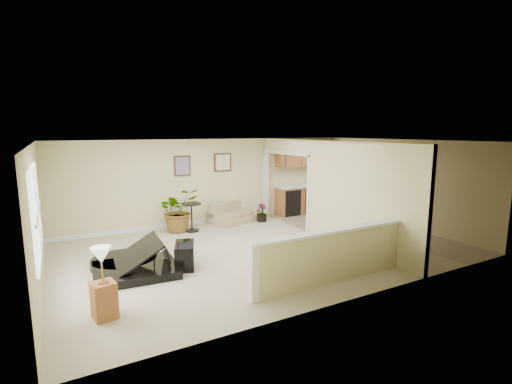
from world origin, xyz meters
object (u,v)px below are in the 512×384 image
piano_bench (185,255)px  accent_table (192,213)px  palm_plant (178,210)px  loveseat (234,212)px  small_plant (262,214)px  lamp_stand (103,288)px  piano (131,242)px

piano_bench → accent_table: accent_table is taller
piano_bench → palm_plant: 2.82m
piano_bench → palm_plant: palm_plant is taller
loveseat → palm_plant: palm_plant is taller
piano_bench → small_plant: bearing=38.1°
accent_table → palm_plant: bearing=151.3°
lamp_stand → piano_bench: bearing=40.4°
small_plant → loveseat: bearing=156.2°
piano_bench → small_plant: small_plant is taller
accent_table → lamp_stand: 4.82m
palm_plant → lamp_stand: (-2.41, -4.15, -0.13)m
lamp_stand → palm_plant: bearing=59.9°
loveseat → lamp_stand: size_ratio=1.53×
piano → loveseat: (3.49, 2.68, -0.30)m
piano → palm_plant: bearing=59.5°
accent_table → piano_bench: bearing=-112.1°
loveseat → piano: bearing=-162.6°
small_plant → palm_plant: bearing=177.1°
loveseat → palm_plant: (-1.78, -0.21, 0.28)m
small_plant → lamp_stand: lamp_stand is taller
piano → lamp_stand: piano is taller
loveseat → palm_plant: 1.82m
accent_table → small_plant: 2.27m
piano → small_plant: (4.27, 2.33, -0.37)m
accent_table → palm_plant: 0.37m
loveseat → accent_table: (-1.47, -0.39, 0.20)m
piano_bench → lamp_stand: 2.24m
small_plant → lamp_stand: (-4.98, -4.02, 0.23)m
palm_plant → lamp_stand: bearing=-120.1°
piano → small_plant: bearing=32.8°
accent_table → small_plant: bearing=1.1°
piano → lamp_stand: size_ratio=1.79×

